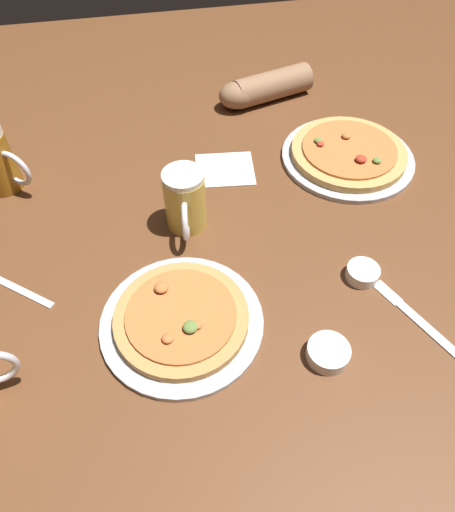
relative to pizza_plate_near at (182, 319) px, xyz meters
name	(u,v)px	position (x,y,z in m)	size (l,w,h in m)	color
ground_plane	(228,267)	(0.11, 0.13, -0.03)	(2.40, 2.40, 0.03)	brown
pizza_plate_near	(182,319)	(0.00, 0.00, 0.00)	(0.30, 0.30, 0.05)	#B2B2B7
pizza_plate_far	(348,154)	(0.47, 0.39, 0.00)	(0.33, 0.33, 0.05)	#B2B2B7
beer_mug_dark	(185,201)	(0.05, 0.25, 0.05)	(0.09, 0.14, 0.14)	gold
ramekin_sauce	(328,353)	(0.24, -0.12, 0.00)	(0.08, 0.08, 0.03)	silver
ramekin_butter	(362,273)	(0.36, 0.04, 0.00)	(0.06, 0.06, 0.03)	white
napkin_folded	(225,169)	(0.16, 0.41, -0.01)	(0.14, 0.12, 0.01)	white
fork_left	(7,284)	(-0.32, 0.16, -0.01)	(0.18, 0.15, 0.01)	silver
knife_right	(422,322)	(0.43, -0.08, -0.01)	(0.11, 0.22, 0.01)	silver
diner_arm	(262,88)	(0.32, 0.69, 0.02)	(0.28, 0.14, 0.08)	#936B4C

